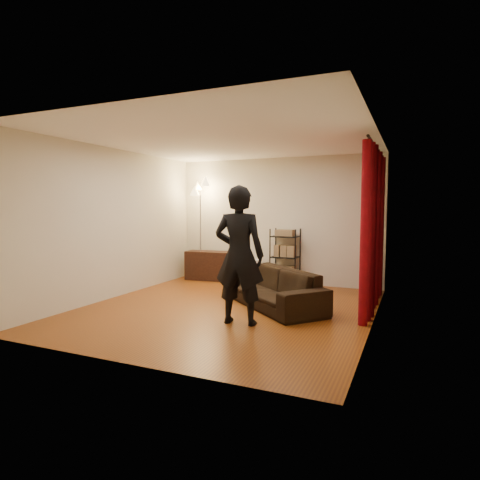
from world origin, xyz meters
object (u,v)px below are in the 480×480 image
at_px(storage_boxes, 252,271).
at_px(wire_shelf, 285,257).
at_px(floor_lamp, 200,230).
at_px(person, 239,255).
at_px(sofa, 272,288).
at_px(media_cabinet, 211,266).

height_order(storage_boxes, wire_shelf, wire_shelf).
distance_m(wire_shelf, floor_lamp, 2.04).
xyz_separation_m(person, wire_shelf, (-0.24, 2.96, -0.38)).
bearing_deg(storage_boxes, wire_shelf, 0.88).
bearing_deg(person, wire_shelf, -92.06).
bearing_deg(sofa, media_cabinet, -179.42).
relative_size(sofa, person, 1.10).
distance_m(sofa, floor_lamp, 2.99).
height_order(person, media_cabinet, person).
relative_size(person, wire_shelf, 1.63).
bearing_deg(person, media_cabinet, -62.38).
height_order(sofa, floor_lamp, floor_lamp).
bearing_deg(floor_lamp, person, -52.26).
xyz_separation_m(media_cabinet, floor_lamp, (-0.23, -0.04, 0.79)).
bearing_deg(person, sofa, -101.92).
xyz_separation_m(sofa, person, (-0.10, -1.13, 0.66)).
distance_m(storage_boxes, floor_lamp, 1.50).
distance_m(person, floor_lamp, 3.60).
distance_m(person, media_cabinet, 3.56).
distance_m(person, wire_shelf, 2.99).
bearing_deg(media_cabinet, floor_lamp, -175.43).
bearing_deg(floor_lamp, storage_boxes, 4.52).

